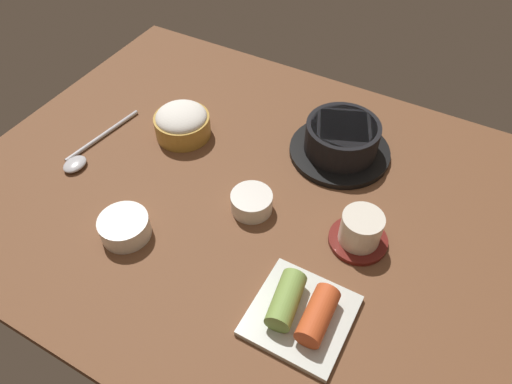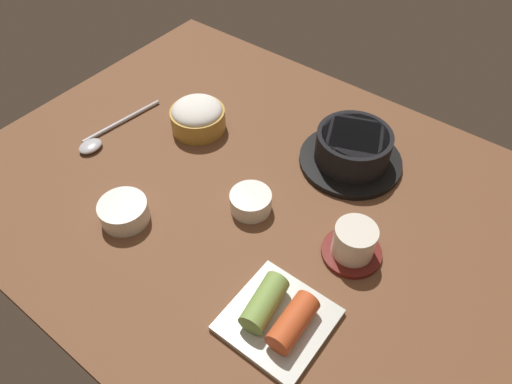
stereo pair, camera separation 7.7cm
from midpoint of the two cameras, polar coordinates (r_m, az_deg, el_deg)
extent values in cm
cube|color=brown|center=(82.29, 2.43, -0.56)|extent=(100.00, 76.00, 2.00)
cylinder|color=black|center=(88.60, 13.86, 3.62)|extent=(18.72, 18.72, 1.14)
cylinder|color=black|center=(86.28, 14.28, 5.26)|extent=(13.42, 13.42, 5.77)
cylinder|color=#D15619|center=(84.61, 14.60, 6.54)|extent=(11.81, 11.81, 0.60)
cylinder|color=#B78C38|center=(92.63, -4.68, 8.68)|extent=(10.67, 10.67, 4.26)
ellipsoid|color=white|center=(91.30, -4.76, 9.71)|extent=(9.82, 9.82, 3.74)
cylinder|color=maroon|center=(75.45, 14.45, -7.28)|extent=(9.40, 9.40, 0.80)
cylinder|color=silver|center=(73.04, 14.90, -5.93)|extent=(6.49, 6.49, 5.27)
cylinder|color=#C6D18C|center=(71.23, 15.26, -4.82)|extent=(5.51, 5.51, 0.40)
cylinder|color=white|center=(77.79, 2.20, -1.35)|extent=(7.00, 7.00, 3.32)
cylinder|color=brown|center=(76.76, 2.23, -0.69)|extent=(5.74, 5.74, 0.50)
cube|color=silver|center=(67.57, 6.09, -15.45)|extent=(13.61, 13.61, 1.00)
cylinder|color=#7A9E47|center=(66.00, 4.49, -13.46)|extent=(4.81, 8.61, 3.67)
cylinder|color=#C64C23|center=(65.08, 8.07, -15.62)|extent=(4.00, 8.31, 3.67)
cylinder|color=white|center=(78.22, -13.09, -2.51)|extent=(8.03, 8.03, 3.57)
cylinder|color=brown|center=(77.11, -13.28, -1.81)|extent=(6.58, 6.58, 0.50)
cylinder|color=#B7B7BC|center=(97.43, -13.80, 8.27)|extent=(3.15, 17.86, 0.80)
ellipsoid|color=#B7B7BC|center=(92.77, -17.30, 5.23)|extent=(3.60, 4.68, 1.26)
camera|label=1|loc=(0.04, -87.13, 3.19)|focal=32.86mm
camera|label=2|loc=(0.04, 92.87, -3.19)|focal=32.86mm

